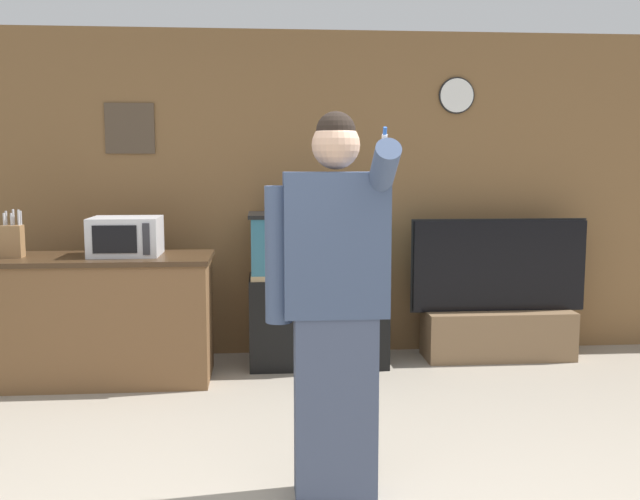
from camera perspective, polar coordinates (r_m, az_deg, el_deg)
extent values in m
cube|color=brown|center=(5.79, -3.56, 4.43)|extent=(10.00, 0.06, 2.60)
cube|color=#4C3D2D|center=(5.84, -14.98, 9.39)|extent=(0.38, 0.02, 0.39)
cylinder|color=white|center=(5.98, 10.88, 12.05)|extent=(0.27, 0.03, 0.27)
cylinder|color=black|center=(5.98, 10.87, 12.05)|extent=(0.29, 0.01, 0.29)
cube|color=brown|center=(5.36, -17.38, -5.45)|extent=(1.60, 0.64, 0.87)
cube|color=#3D2A19|center=(5.29, -17.56, -0.66)|extent=(1.64, 0.68, 0.03)
cube|color=silver|center=(5.26, -15.27, 1.07)|extent=(0.48, 0.40, 0.27)
cube|color=black|center=(5.07, -16.11, 0.82)|extent=(0.30, 0.01, 0.19)
cube|color=#2D2D33|center=(5.03, -13.74, 0.85)|extent=(0.05, 0.01, 0.22)
cube|color=olive|center=(5.40, -23.40, 0.63)|extent=(0.14, 0.10, 0.22)
cylinder|color=#B7B7BC|center=(5.41, -23.95, 2.27)|extent=(0.02, 0.02, 0.09)
cylinder|color=#B7B7BC|center=(5.40, -23.46, 2.27)|extent=(0.02, 0.02, 0.09)
cylinder|color=#B7B7BC|center=(5.38, -22.97, 2.41)|extent=(0.02, 0.02, 0.11)
cylinder|color=#B7B7BC|center=(5.45, -23.82, 2.36)|extent=(0.02, 0.02, 0.10)
cylinder|color=#B7B7BC|center=(5.43, -23.33, 2.44)|extent=(0.02, 0.02, 0.11)
cylinder|color=#B7B7BC|center=(5.42, -22.83, 2.39)|extent=(0.02, 0.02, 0.10)
cube|color=black|center=(5.55, -0.18, -5.64)|extent=(1.05, 0.50, 0.69)
cube|color=#937F5B|center=(5.48, -0.18, -1.90)|extent=(1.02, 0.48, 0.04)
cube|color=#285B70|center=(5.45, -0.18, 0.42)|extent=(1.01, 0.48, 0.47)
cube|color=black|center=(5.43, -0.18, 2.83)|extent=(1.05, 0.50, 0.03)
cube|color=brown|center=(5.93, 14.01, -6.53)|extent=(1.18, 0.40, 0.39)
cube|color=black|center=(5.82, 14.17, -1.24)|extent=(1.39, 0.05, 0.72)
cube|color=black|center=(5.85, 14.08, -1.20)|extent=(1.42, 0.01, 0.75)
cube|color=#424C66|center=(3.40, 1.22, -12.39)|extent=(0.38, 0.21, 0.87)
cube|color=#3D4C6B|center=(3.22, 1.26, 0.46)|extent=(0.47, 0.23, 0.65)
sphere|color=tan|center=(3.20, 1.28, 8.40)|extent=(0.22, 0.22, 0.22)
sphere|color=black|center=(3.20, 1.28, 9.47)|extent=(0.18, 0.18, 0.18)
cylinder|color=#3D4C6B|center=(3.21, -3.34, -0.38)|extent=(0.12, 0.12, 0.62)
cylinder|color=#3D4C6B|center=(3.09, 5.05, 6.24)|extent=(0.11, 0.34, 0.29)
cylinder|color=white|center=(3.07, 5.13, 8.20)|extent=(0.02, 0.06, 0.11)
cylinder|color=#2856B2|center=(3.05, 5.21, 9.33)|extent=(0.02, 0.03, 0.05)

